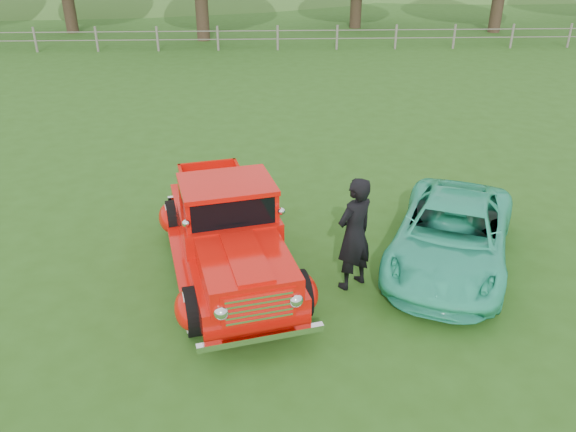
{
  "coord_description": "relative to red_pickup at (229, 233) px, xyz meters",
  "views": [
    {
      "loc": [
        -0.77,
        -7.17,
        5.47
      ],
      "look_at": [
        -0.4,
        1.2,
        1.18
      ],
      "focal_mm": 35.0,
      "sensor_mm": 36.0,
      "label": 1
    }
  ],
  "objects": [
    {
      "name": "distant_hills",
      "position": [
        -2.66,
        58.11,
        -5.34
      ],
      "size": [
        116.0,
        60.0,
        18.0
      ],
      "color": "#376123",
      "rests_on": "ground"
    },
    {
      "name": "man",
      "position": [
        2.1,
        -0.51,
        0.2
      ],
      "size": [
        0.87,
        0.82,
        2.0
      ],
      "primitive_type": "imported",
      "rotation": [
        0.0,
        0.0,
        3.78
      ],
      "color": "black",
      "rests_on": "ground"
    },
    {
      "name": "teal_sedan",
      "position": [
        3.97,
        0.11,
        -0.21
      ],
      "size": [
        3.48,
        4.65,
        1.17
      ],
      "primitive_type": "imported",
      "rotation": [
        0.0,
        0.0,
        -0.41
      ],
      "color": "#2FBD94",
      "rests_on": "ground"
    },
    {
      "name": "fence_line",
      "position": [
        1.43,
        20.64,
        -0.19
      ],
      "size": [
        48.0,
        0.12,
        1.2
      ],
      "color": "slate",
      "rests_on": "ground"
    },
    {
      "name": "red_pickup",
      "position": [
        0.0,
        0.0,
        0.0
      ],
      "size": [
        3.04,
        5.25,
        1.78
      ],
      "rotation": [
        0.0,
        0.0,
        0.23
      ],
      "color": "black",
      "rests_on": "ground"
    },
    {
      "name": "ground",
      "position": [
        1.43,
        -1.36,
        -0.8
      ],
      "size": [
        140.0,
        140.0,
        0.0
      ],
      "primitive_type": "plane",
      "color": "#264E14",
      "rests_on": "ground"
    }
  ]
}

